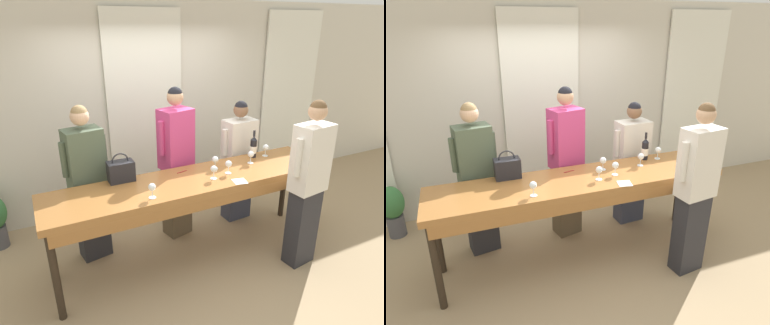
% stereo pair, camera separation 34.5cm
% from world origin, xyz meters
% --- Properties ---
extents(ground_plane, '(18.00, 18.00, 0.00)m').
position_xyz_m(ground_plane, '(0.00, 0.00, 0.00)').
color(ground_plane, tan).
extents(wall_back, '(12.00, 0.06, 2.80)m').
position_xyz_m(wall_back, '(0.00, 1.54, 1.40)').
color(wall_back, beige).
rests_on(wall_back, ground_plane).
extents(curtain_panel_center, '(1.05, 0.03, 2.69)m').
position_xyz_m(curtain_panel_center, '(0.00, 1.48, 1.34)').
color(curtain_panel_center, white).
rests_on(curtain_panel_center, ground_plane).
extents(curtain_panel_right, '(1.05, 0.03, 2.69)m').
position_xyz_m(curtain_panel_right, '(2.50, 1.48, 1.34)').
color(curtain_panel_right, white).
rests_on(curtain_panel_right, ground_plane).
extents(tasting_bar, '(3.12, 0.69, 0.99)m').
position_xyz_m(tasting_bar, '(0.00, -0.02, 0.90)').
color(tasting_bar, '#9E6633').
rests_on(tasting_bar, ground_plane).
extents(wine_bottle, '(0.08, 0.08, 0.33)m').
position_xyz_m(wine_bottle, '(0.91, 0.23, 1.12)').
color(wine_bottle, black).
rests_on(wine_bottle, tasting_bar).
extents(handbag, '(0.26, 0.16, 0.30)m').
position_xyz_m(handbag, '(-0.71, 0.28, 1.10)').
color(handbag, '#232328').
rests_on(handbag, tasting_bar).
extents(wine_glass_front_left, '(0.07, 0.07, 0.15)m').
position_xyz_m(wine_glass_front_left, '(0.17, -0.10, 1.09)').
color(wine_glass_front_left, white).
rests_on(wine_glass_front_left, tasting_bar).
extents(wine_glass_front_mid, '(0.07, 0.07, 0.15)m').
position_xyz_m(wine_glass_front_mid, '(0.76, 0.08, 1.09)').
color(wine_glass_front_mid, white).
rests_on(wine_glass_front_mid, tasting_bar).
extents(wine_glass_front_right, '(0.07, 0.07, 0.15)m').
position_xyz_m(wine_glass_front_right, '(0.38, -0.05, 1.10)').
color(wine_glass_front_right, white).
rests_on(wine_glass_front_right, tasting_bar).
extents(wine_glass_center_left, '(0.07, 0.07, 0.15)m').
position_xyz_m(wine_glass_center_left, '(-0.55, -0.22, 1.10)').
color(wine_glass_center_left, white).
rests_on(wine_glass_center_left, tasting_bar).
extents(wine_glass_center_mid, '(0.07, 0.07, 0.15)m').
position_xyz_m(wine_glass_center_mid, '(1.07, 0.20, 1.09)').
color(wine_glass_center_mid, white).
rests_on(wine_glass_center_mid, tasting_bar).
extents(wine_glass_center_right, '(0.07, 0.07, 0.15)m').
position_xyz_m(wine_glass_center_right, '(0.31, 0.12, 1.10)').
color(wine_glass_center_right, white).
rests_on(wine_glass_center_right, tasting_bar).
extents(napkin, '(0.16, 0.16, 0.00)m').
position_xyz_m(napkin, '(0.37, -0.28, 0.99)').
color(napkin, white).
rests_on(napkin, tasting_bar).
extents(pen, '(0.12, 0.03, 0.01)m').
position_xyz_m(pen, '(-0.06, 0.20, 0.99)').
color(pen, maroon).
rests_on(pen, tasting_bar).
extents(guest_olive_jacket, '(0.49, 0.31, 1.76)m').
position_xyz_m(guest_olive_jacket, '(-1.01, 0.54, 0.90)').
color(guest_olive_jacket, '#28282D').
rests_on(guest_olive_jacket, ground_plane).
extents(guest_pink_top, '(0.47, 0.34, 1.86)m').
position_xyz_m(guest_pink_top, '(0.03, 0.54, 0.95)').
color(guest_pink_top, brown).
rests_on(guest_pink_top, ground_plane).
extents(guest_cream_sweater, '(0.52, 0.28, 1.62)m').
position_xyz_m(guest_cream_sweater, '(0.91, 0.54, 0.82)').
color(guest_cream_sweater, '#383D51').
rests_on(guest_cream_sweater, ground_plane).
extents(host_pouring, '(0.49, 0.28, 1.83)m').
position_xyz_m(host_pouring, '(1.01, -0.59, 0.94)').
color(host_pouring, '#28282D').
rests_on(host_pouring, ground_plane).
extents(potted_plant, '(0.29, 0.29, 0.68)m').
position_xyz_m(potted_plant, '(-2.02, 1.20, 0.39)').
color(potted_plant, '#4C4C51').
rests_on(potted_plant, ground_plane).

